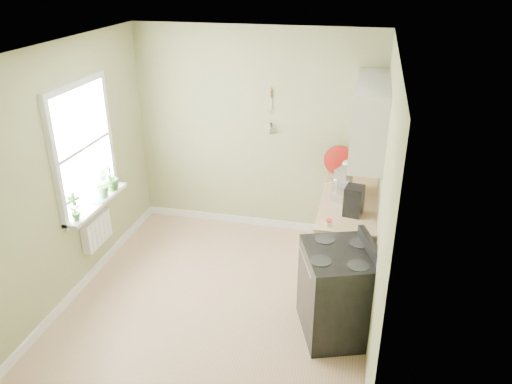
% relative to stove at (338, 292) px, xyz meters
% --- Properties ---
extents(floor, '(3.20, 3.60, 0.02)m').
position_rel_stove_xyz_m(floor, '(-1.28, 0.19, -0.48)').
color(floor, tan).
rests_on(floor, ground).
extents(ceiling, '(3.20, 3.60, 0.02)m').
position_rel_stove_xyz_m(ceiling, '(-1.28, 0.19, 2.24)').
color(ceiling, white).
rests_on(ceiling, wall_back).
extents(wall_back, '(3.20, 0.02, 2.70)m').
position_rel_stove_xyz_m(wall_back, '(-1.28, 2.00, 0.88)').
color(wall_back, tan).
rests_on(wall_back, floor).
extents(wall_left, '(0.02, 3.60, 2.70)m').
position_rel_stove_xyz_m(wall_left, '(-2.89, 0.19, 0.88)').
color(wall_left, tan).
rests_on(wall_left, floor).
extents(wall_right, '(0.02, 3.60, 2.70)m').
position_rel_stove_xyz_m(wall_right, '(0.33, 0.19, 0.88)').
color(wall_right, tan).
rests_on(wall_right, floor).
extents(base_cabinets, '(0.60, 1.60, 0.87)m').
position_rel_stove_xyz_m(base_cabinets, '(0.02, 1.19, -0.03)').
color(base_cabinets, white).
rests_on(base_cabinets, floor).
extents(countertop, '(0.64, 1.60, 0.04)m').
position_rel_stove_xyz_m(countertop, '(0.01, 1.19, 0.42)').
color(countertop, tan).
rests_on(countertop, base_cabinets).
extents(upper_cabinets, '(0.35, 1.40, 0.80)m').
position_rel_stove_xyz_m(upper_cabinets, '(0.15, 1.29, 1.38)').
color(upper_cabinets, white).
rests_on(upper_cabinets, wall_right).
extents(window, '(0.06, 1.14, 1.44)m').
position_rel_stove_xyz_m(window, '(-2.86, 0.49, 1.08)').
color(window, white).
rests_on(window, wall_left).
extents(window_sill, '(0.18, 1.14, 0.04)m').
position_rel_stove_xyz_m(window_sill, '(-2.79, 0.49, 0.41)').
color(window_sill, white).
rests_on(window_sill, wall_left).
extents(radiator, '(0.12, 0.50, 0.35)m').
position_rel_stove_xyz_m(radiator, '(-2.82, 0.44, 0.08)').
color(radiator, white).
rests_on(radiator, wall_left).
extents(wall_utensils, '(0.02, 0.14, 0.58)m').
position_rel_stove_xyz_m(wall_utensils, '(-1.08, 1.97, 1.10)').
color(wall_utensils, tan).
rests_on(wall_utensils, wall_back).
extents(stove, '(0.88, 0.92, 1.04)m').
position_rel_stove_xyz_m(stove, '(0.00, 0.00, 0.00)').
color(stove, black).
rests_on(stove, floor).
extents(stand_mixer, '(0.32, 0.39, 0.42)m').
position_rel_stove_xyz_m(stand_mixer, '(-0.05, 1.21, 0.62)').
color(stand_mixer, '#B2B2B7').
rests_on(stand_mixer, countertop).
extents(kettle, '(0.19, 0.11, 0.19)m').
position_rel_stove_xyz_m(kettle, '(-0.16, 1.37, 0.54)').
color(kettle, silver).
rests_on(kettle, countertop).
extents(coffee_maker, '(0.22, 0.23, 0.32)m').
position_rel_stove_xyz_m(coffee_maker, '(0.06, 0.82, 0.60)').
color(coffee_maker, black).
rests_on(coffee_maker, countertop).
extents(red_tray, '(0.38, 0.12, 0.37)m').
position_rel_stove_xyz_m(red_tray, '(-0.18, 1.91, 0.63)').
color(red_tray, '#A41B13').
rests_on(red_tray, countertop).
extents(jar, '(0.07, 0.07, 0.08)m').
position_rel_stove_xyz_m(jar, '(-0.16, 0.49, 0.48)').
color(jar, beige).
rests_on(jar, countertop).
extents(plant_a, '(0.20, 0.17, 0.31)m').
position_rel_stove_xyz_m(plant_a, '(-2.78, 0.04, 0.59)').
color(plant_a, '#3A6930').
rests_on(plant_a, window_sill).
extents(plant_b, '(0.22, 0.23, 0.32)m').
position_rel_stove_xyz_m(plant_b, '(-2.78, 0.63, 0.59)').
color(plant_b, '#3A6930').
rests_on(plant_b, window_sill).
extents(plant_c, '(0.20, 0.20, 0.34)m').
position_rel_stove_xyz_m(plant_c, '(-2.78, 0.83, 0.60)').
color(plant_c, '#3A6930').
rests_on(plant_c, window_sill).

